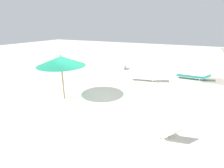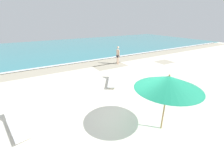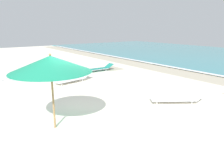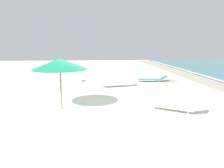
{
  "view_description": "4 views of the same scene",
  "coord_description": "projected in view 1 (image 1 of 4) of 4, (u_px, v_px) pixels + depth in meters",
  "views": [
    {
      "loc": [
        7.44,
        5.02,
        3.84
      ],
      "look_at": [
        0.21,
        1.43,
        1.09
      ],
      "focal_mm": 28.0,
      "sensor_mm": 36.0,
      "label": 1
    },
    {
      "loc": [
        -3.67,
        -4.44,
        4.21
      ],
      "look_at": [
        0.21,
        1.9,
        0.96
      ],
      "focal_mm": 24.0,
      "sensor_mm": 36.0,
      "label": 2
    },
    {
      "loc": [
        7.03,
        -3.53,
        3.16
      ],
      "look_at": [
        0.77,
        0.98,
        1.13
      ],
      "focal_mm": 35.0,
      "sensor_mm": 36.0,
      "label": 3
    },
    {
      "loc": [
        10.54,
        0.33,
        2.94
      ],
      "look_at": [
        -0.09,
        1.15,
        0.99
      ],
      "focal_mm": 35.0,
      "sensor_mm": 36.0,
      "label": 4
    }
  ],
  "objects": [
    {
      "name": "sun_lounger_near_water_left",
      "position": [
        146.0,
        78.0,
        12.53
      ],
      "size": [
        1.02,
        2.36,
        0.51
      ],
      "rotation": [
        0.0,
        0.0,
        0.19
      ],
      "color": "white",
      "rests_on": "ground_plane"
    },
    {
      "name": "beach_umbrella",
      "position": [
        61.0,
        61.0,
        8.92
      ],
      "size": [
        2.48,
        2.48,
        2.39
      ],
      "color": "#9E7547",
      "rests_on": "ground_plane"
    },
    {
      "name": "sun_lounger_under_umbrella",
      "position": [
        193.0,
        77.0,
        12.88
      ],
      "size": [
        0.67,
        2.3,
        0.47
      ],
      "rotation": [
        0.0,
        0.0,
        -0.02
      ],
      "color": "#1E8475",
      "rests_on": "ground_plane"
    },
    {
      "name": "lounger_stack",
      "position": [
        116.0,
        67.0,
        16.06
      ],
      "size": [
        0.83,
        1.94,
        0.32
      ],
      "rotation": [
        0.0,
        0.0,
        0.12
      ],
      "color": "white",
      "rests_on": "ground_plane"
    },
    {
      "name": "sun_lounger_beside_umbrella",
      "position": [
        155.0,
        125.0,
        6.66
      ],
      "size": [
        1.76,
        2.21,
        0.6
      ],
      "rotation": [
        0.0,
        0.0,
        -0.59
      ],
      "color": "white",
      "rests_on": "ground_plane"
    },
    {
      "name": "ground_plane",
      "position": [
        91.0,
        99.0,
        9.68
      ],
      "size": [
        60.0,
        60.0,
        0.16
      ],
      "color": "silver"
    }
  ]
}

